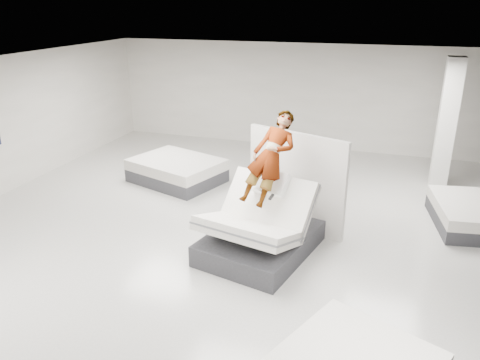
{
  "coord_description": "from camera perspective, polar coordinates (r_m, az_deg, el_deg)",
  "views": [
    {
      "loc": [
        2.68,
        -7.32,
        4.38
      ],
      "look_at": [
        -0.04,
        1.03,
        1.0
      ],
      "focal_mm": 35.0,
      "sensor_mm": 36.0,
      "label": 1
    }
  ],
  "objects": [
    {
      "name": "divider_panel",
      "position": [
        9.42,
        6.81,
        -0.13
      ],
      "size": [
        2.1,
        0.86,
        2.0
      ],
      "primitive_type": "cube",
      "rotation": [
        0.0,
        0.0,
        -0.35
      ],
      "color": "silver",
      "rests_on": "floor"
    },
    {
      "name": "flat_bed_left_far",
      "position": [
        12.11,
        -7.7,
        1.15
      ],
      "size": [
        2.56,
        2.22,
        0.59
      ],
      "color": "#39393E",
      "rests_on": "floor"
    },
    {
      "name": "hero_bed",
      "position": [
        8.58,
        2.45,
        -6.24
      ],
      "size": [
        2.12,
        2.53,
        1.47
      ],
      "color": "#39393E",
      "rests_on": "floor"
    },
    {
      "name": "person",
      "position": [
        8.46,
        3.65,
        0.48
      ],
      "size": [
        1.04,
        1.87,
        1.34
      ],
      "primitive_type": "imported",
      "rotation": [
        1.01,
        0.0,
        -0.23
      ],
      "color": "slate",
      "rests_on": "hero_bed"
    },
    {
      "name": "column",
      "position": [
        12.22,
        23.86,
        6.1
      ],
      "size": [
        0.4,
        0.4,
        3.2
      ],
      "primitive_type": "cube",
      "color": "silver",
      "rests_on": "floor"
    },
    {
      "name": "room",
      "position": [
        8.28,
        -1.95,
        1.42
      ],
      "size": [
        14.0,
        14.04,
        3.2
      ],
      "color": "beige",
      "rests_on": "ground"
    },
    {
      "name": "remote",
      "position": [
        8.16,
        3.84,
        -2.07
      ],
      "size": [
        0.08,
        0.15,
        0.08
      ],
      "primitive_type": "cube",
      "rotation": [
        0.35,
        0.0,
        -0.23
      ],
      "color": "black",
      "rests_on": "person"
    },
    {
      "name": "flat_bed_right_far",
      "position": [
        10.75,
        26.38,
        -3.82
      ],
      "size": [
        1.69,
        2.08,
        0.52
      ],
      "color": "#39393E",
      "rests_on": "floor"
    }
  ]
}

